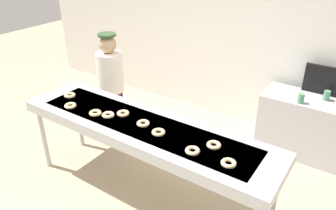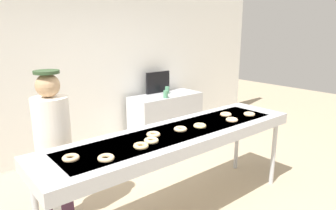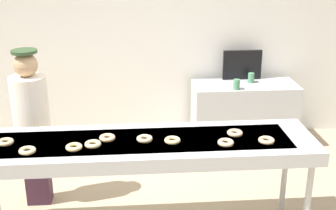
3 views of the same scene
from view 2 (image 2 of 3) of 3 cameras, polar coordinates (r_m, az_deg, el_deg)
The scene contains 17 objects.
back_wall at distance 5.03m, azimuth -16.21°, elevation 7.93°, with size 8.00×0.12×3.00m, color white.
fryer_conveyor at distance 3.19m, azimuth 1.99°, elevation -6.08°, with size 3.00×0.75×0.97m.
plain_donut_0 at distance 3.00m, azimuth -2.79°, elevation -5.61°, with size 0.14×0.14×0.04m, color #F9CA8B.
plain_donut_1 at distance 3.83m, azimuth 15.14°, elevation -1.69°, with size 0.14×0.14×0.04m, color #EBC68D.
plain_donut_2 at distance 3.75m, azimuth 10.90°, elevation -1.77°, with size 0.14×0.14×0.04m, color #F4C38F.
plain_donut_3 at distance 2.60m, azimuth -17.93°, elevation -9.51°, with size 0.14×0.14×0.04m, color #EBC48D.
plain_donut_4 at distance 2.53m, azimuth -11.67°, elevation -9.80°, with size 0.14×0.14×0.04m, color beige.
plain_donut_5 at distance 2.85m, azimuth -3.18°, elevation -6.73°, with size 0.14×0.14×0.04m, color beige.
plain_donut_6 at distance 3.16m, azimuth 2.37°, elevation -4.58°, with size 0.14×0.14×0.04m, color beige.
plain_donut_7 at distance 3.28m, azimuth 6.04°, elevation -3.94°, with size 0.14×0.14×0.04m, color #E9D085.
plain_donut_8 at distance 2.73m, azimuth -5.15°, elevation -7.71°, with size 0.14×0.14×0.04m, color #F4CD84.
plain_donut_9 at distance 3.55m, azimuth 12.00°, elevation -2.77°, with size 0.14×0.14×0.04m, color #F5C793.
worker_baker at distance 3.22m, azimuth -20.94°, elevation -6.13°, with size 0.35×0.35×1.63m.
prep_counter at distance 5.57m, azimuth -0.40°, elevation -2.28°, with size 1.35×0.56×0.84m, color #B7BABF.
paper_cup_0 at distance 5.19m, azimuth -0.45°, elevation 2.04°, with size 0.08×0.08×0.13m, color #4C8C66.
paper_cup_1 at distance 5.55m, azimuth -0.16°, elevation 2.85°, with size 0.08×0.08×0.13m, color #4C8C66.
menu_display at distance 5.60m, azimuth -1.91°, elevation 4.32°, with size 0.52×0.04×0.39m, color black.
Camera 2 is at (-1.99, -2.23, 2.01)m, focal length 32.19 mm.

